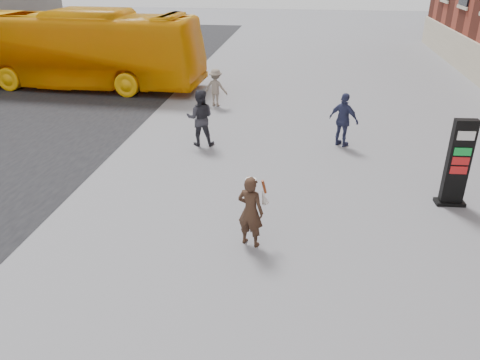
# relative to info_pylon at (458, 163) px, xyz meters

# --- Properties ---
(ground) EXTENTS (100.00, 100.00, 0.00)m
(ground) POSITION_rel_info_pylon_xyz_m (-4.86, -2.10, -1.13)
(ground) COLOR #9E9EA3
(info_pylon) EXTENTS (0.75, 0.41, 2.27)m
(info_pylon) POSITION_rel_info_pylon_xyz_m (0.00, 0.00, 0.00)
(info_pylon) COLOR black
(info_pylon) RESTS_ON ground
(woman) EXTENTS (0.75, 0.72, 1.63)m
(woman) POSITION_rel_info_pylon_xyz_m (-4.84, -2.53, -0.29)
(woman) COLOR #372318
(woman) RESTS_ON ground
(bus) EXTENTS (12.91, 3.56, 3.56)m
(bus) POSITION_rel_info_pylon_xyz_m (-15.05, 10.00, 0.65)
(bus) COLOR #EC9D06
(bus) RESTS_ON road
(pedestrian_a) EXTENTS (1.00, 0.82, 1.87)m
(pedestrian_a) POSITION_rel_info_pylon_xyz_m (-7.21, 3.22, -0.20)
(pedestrian_a) COLOR #2D2C33
(pedestrian_a) RESTS_ON ground
(pedestrian_b) EXTENTS (1.11, 0.79, 1.56)m
(pedestrian_b) POSITION_rel_info_pylon_xyz_m (-7.54, 7.72, -0.35)
(pedestrian_b) COLOR gray
(pedestrian_b) RESTS_ON ground
(pedestrian_c) EXTENTS (1.11, 0.94, 1.79)m
(pedestrian_c) POSITION_rel_info_pylon_xyz_m (-2.53, 3.78, -0.24)
(pedestrian_c) COLOR navy
(pedestrian_c) RESTS_ON ground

